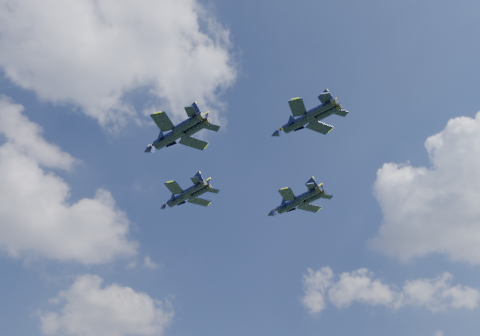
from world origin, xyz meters
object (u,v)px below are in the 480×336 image
Objects in this scene: jet_lead at (179,199)px; jet_left at (168,138)px; jet_right at (289,205)px; jet_slot at (297,123)px.

jet_left is (-7.96, -20.25, -1.32)m from jet_lead.
jet_right is (30.01, 13.56, 1.04)m from jet_left.
jet_left is 32.95m from jet_right.
jet_slot is at bearing -136.82° from jet_right.
jet_lead is 32.00m from jet_slot.
jet_right reaches higher than jet_left.
jet_slot reaches higher than jet_lead.
jet_lead reaches higher than jet_right.
jet_lead reaches higher than jet_left.
jet_slot is (-9.71, -22.80, 1.64)m from jet_right.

